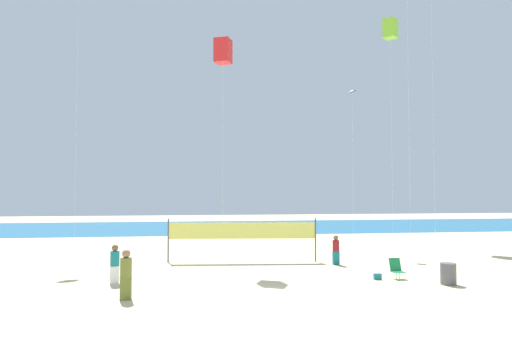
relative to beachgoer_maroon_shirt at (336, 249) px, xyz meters
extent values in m
plane|color=beige|center=(-5.27, -7.00, -0.83)|extent=(120.00, 120.00, 0.00)
cube|color=#1E6B99|center=(-5.27, 27.37, -0.83)|extent=(120.00, 20.00, 0.01)
cube|color=#19727A|center=(0.00, 0.00, -0.48)|extent=(0.34, 0.20, 0.71)
cylinder|color=maroon|center=(0.00, 0.00, 0.17)|extent=(0.36, 0.36, 0.59)
sphere|color=brown|center=(0.00, 0.00, 0.60)|extent=(0.26, 0.26, 0.26)
cube|color=white|center=(-10.88, -3.67, -0.46)|extent=(0.36, 0.22, 0.75)
cylinder|color=#19727A|center=(-10.88, -3.67, 0.23)|extent=(0.38, 0.38, 0.62)
sphere|color=brown|center=(-10.88, -3.67, 0.68)|extent=(0.28, 0.28, 0.28)
cube|color=olive|center=(-10.04, -6.69, -0.42)|extent=(0.39, 0.24, 0.82)
cylinder|color=olive|center=(-10.04, -6.69, 0.33)|extent=(0.41, 0.41, 0.68)
sphere|color=#997051|center=(-10.04, -6.69, 0.82)|extent=(0.30, 0.30, 0.30)
cube|color=#1E8C4C|center=(1.44, -4.37, -0.51)|extent=(0.52, 0.48, 0.03)
cube|color=#1E8C4C|center=(1.44, -4.08, -0.23)|extent=(0.52, 0.23, 0.57)
cylinder|color=silver|center=(1.44, -4.52, -0.67)|extent=(0.03, 0.03, 0.32)
cylinder|color=silver|center=(1.44, -4.23, -0.67)|extent=(0.03, 0.03, 0.32)
cylinder|color=#595960|center=(2.99, -5.82, -0.39)|extent=(0.64, 0.64, 0.89)
cylinder|color=#4C4C51|center=(-8.90, 2.08, 0.37)|extent=(0.08, 0.08, 2.40)
cylinder|color=#4C4C51|center=(-0.77, 1.26, 0.37)|extent=(0.08, 0.08, 2.40)
cube|color=#EAE566|center=(-4.84, 1.67, 0.89)|extent=(8.13, 0.84, 0.90)
cube|color=#19727A|center=(0.50, -4.33, -0.70)|extent=(0.33, 0.17, 0.26)
cylinder|color=silver|center=(3.19, 6.05, 4.52)|extent=(0.01, 0.01, 10.70)
pyramid|color=black|center=(3.17, 6.05, 9.92)|extent=(0.47, 0.46, 0.23)
cylinder|color=silver|center=(8.48, 11.49, 7.78)|extent=(0.01, 0.01, 17.23)
cube|color=#8CD833|center=(8.48, 11.49, 16.39)|extent=(1.39, 1.39, 1.57)
cylinder|color=silver|center=(7.71, 3.62, 7.56)|extent=(0.01, 0.01, 16.79)
cylinder|color=silver|center=(-5.87, 2.74, 5.22)|extent=(0.01, 0.01, 12.10)
cube|color=red|center=(-5.87, 2.74, 11.27)|extent=(1.16, 1.16, 1.41)
cylinder|color=silver|center=(4.82, 1.16, 8.09)|extent=(0.01, 0.01, 17.84)
cylinder|color=silver|center=(-15.65, 9.87, 9.30)|extent=(0.01, 0.01, 20.27)
camera|label=1|loc=(-7.83, -24.20, 3.07)|focal=32.78mm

